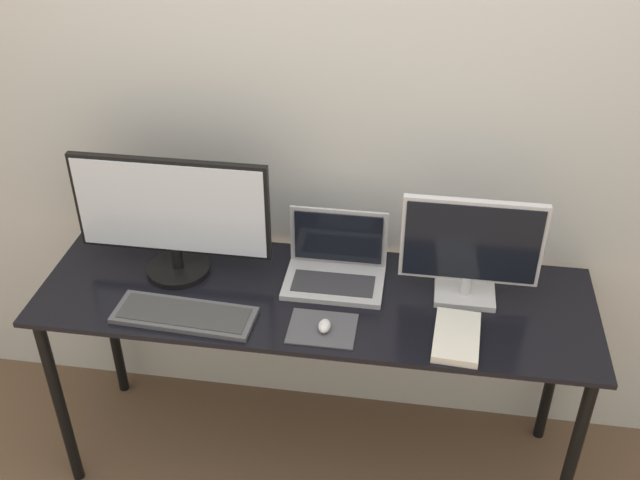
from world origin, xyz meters
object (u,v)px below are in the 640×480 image
monitor_right (471,249)px  mouse (324,326)px  monitor_left (172,215)px  laptop (336,264)px  keyboard (184,315)px  book (457,337)px

monitor_right → mouse: 0.51m
monitor_left → laptop: size_ratio=1.98×
laptop → mouse: 0.28m
keyboard → monitor_left: bearing=111.4°
monitor_right → mouse: bearing=-151.1°
monitor_right → book: monitor_right is taller
monitor_right → laptop: monitor_right is taller
monitor_right → keyboard: bearing=-164.8°
keyboard → mouse: bearing=0.1°
laptop → book: (0.40, -0.26, -0.04)m
monitor_right → keyboard: monitor_right is taller
keyboard → monitor_right: bearing=15.2°
keyboard → mouse: 0.44m
mouse → book: bearing=2.7°
book → keyboard: bearing=-178.7°
monitor_left → mouse: 0.62m
monitor_left → book: 0.98m
monitor_left → monitor_right: (0.96, 0.00, -0.03)m
monitor_left → monitor_right: size_ratio=1.48×
monitor_right → keyboard: (-0.87, -0.23, -0.18)m
monitor_left → keyboard: 0.33m
book → monitor_right: bearing=83.2°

